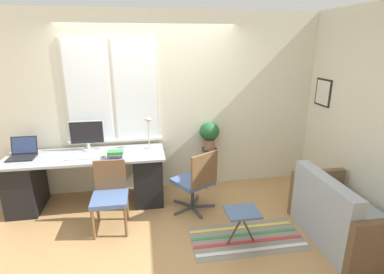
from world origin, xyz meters
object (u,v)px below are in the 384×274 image
at_px(keyboard, 82,158).
at_px(plant_stand, 209,154).
at_px(mouse, 103,156).
at_px(desk_chair_wooden, 110,194).
at_px(monitor, 87,134).
at_px(laptop, 23,153).
at_px(folding_stool, 242,215).
at_px(book_stack, 115,154).
at_px(couch_loveseat, 340,218).
at_px(potted_plant, 210,133).
at_px(desk_lamp, 148,128).
at_px(office_chair_swivel, 196,180).

distance_m(keyboard, plant_stand, 1.88).
xyz_separation_m(mouse, desk_chair_wooden, (0.11, -0.52, -0.32)).
height_order(desk_chair_wooden, plant_stand, desk_chair_wooden).
relative_size(monitor, keyboard, 1.15).
relative_size(laptop, monitor, 0.71).
bearing_deg(laptop, desk_chair_wooden, -30.19).
bearing_deg(folding_stool, book_stack, 144.06).
bearing_deg(monitor, keyboard, -95.56).
distance_m(monitor, mouse, 0.46).
relative_size(book_stack, couch_loveseat, 0.18).
bearing_deg(potted_plant, desk_lamp, -175.24).
height_order(book_stack, potted_plant, potted_plant).
height_order(keyboard, couch_loveseat, couch_loveseat).
height_order(office_chair_swivel, plant_stand, office_chair_swivel).
height_order(desk_lamp, desk_chair_wooden, desk_lamp).
bearing_deg(mouse, office_chair_swivel, -14.07).
relative_size(monitor, couch_loveseat, 0.38).
bearing_deg(office_chair_swivel, potted_plant, -146.61).
bearing_deg(monitor, desk_lamp, -3.07).
xyz_separation_m(monitor, folding_stool, (1.86, -1.45, -0.61)).
relative_size(desk_lamp, office_chair_swivel, 0.52).
xyz_separation_m(couch_loveseat, plant_stand, (-1.22, 1.59, 0.29)).
distance_m(potted_plant, folding_stool, 1.57).
xyz_separation_m(laptop, potted_plant, (2.64, 0.19, 0.10)).
relative_size(mouse, potted_plant, 0.16).
bearing_deg(mouse, couch_loveseat, -23.82).
relative_size(keyboard, office_chair_swivel, 0.47).
bearing_deg(laptop, desk_lamp, 3.70).
relative_size(mouse, office_chair_swivel, 0.08).
relative_size(desk_lamp, plant_stand, 0.70).
height_order(keyboard, office_chair_swivel, office_chair_swivel).
bearing_deg(couch_loveseat, mouse, 66.18).
height_order(desk_chair_wooden, potted_plant, potted_plant).
bearing_deg(couch_loveseat, book_stack, 65.91).
xyz_separation_m(book_stack, plant_stand, (1.40, 0.42, -0.24)).
relative_size(desk_chair_wooden, folding_stool, 1.97).
bearing_deg(keyboard, desk_chair_wooden, -53.10).
xyz_separation_m(mouse, book_stack, (0.17, -0.06, 0.03)).
xyz_separation_m(monitor, couch_loveseat, (3.03, -1.56, -0.71)).
bearing_deg(folding_stool, laptop, 154.43).
distance_m(monitor, office_chair_swivel, 1.70).
xyz_separation_m(laptop, couch_loveseat, (3.86, -1.40, -0.53)).
distance_m(laptop, office_chair_swivel, 2.38).
distance_m(laptop, monitor, 0.86).
bearing_deg(desk_chair_wooden, couch_loveseat, -14.38).
xyz_separation_m(office_chair_swivel, potted_plant, (0.33, 0.67, 0.45)).
distance_m(mouse, couch_loveseat, 3.09).
xyz_separation_m(monitor, mouse, (0.24, -0.33, -0.22)).
xyz_separation_m(monitor, book_stack, (0.41, -0.39, -0.18)).
bearing_deg(plant_stand, potted_plant, 0.00).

